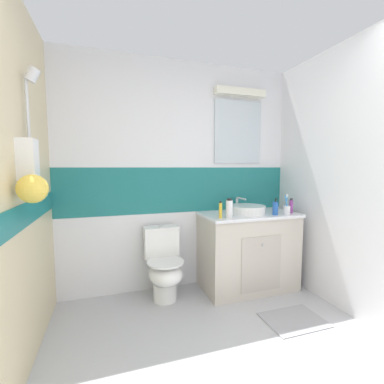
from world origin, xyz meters
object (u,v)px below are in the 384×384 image
Objects in this scene: soap_dispenser at (275,208)px; toilet at (164,266)px; sink_basin at (247,209)px; toothbrush_cup at (287,209)px; mouthwash_bottle at (229,209)px; deodorant_spray_can at (291,206)px; toothpaste_tube_upright at (220,210)px.

toilet is at bearing 168.70° from soap_dispenser.
soap_dispenser reaches higher than sink_basin.
toothbrush_cup reaches higher than mouthwash_bottle.
mouthwash_bottle is at bearing -177.16° from deodorant_spray_can.
toothbrush_cup is 1.24× the size of soap_dispenser.
soap_dispenser is at bearing 179.08° from toothbrush_cup.
deodorant_spray_can is at bearing 23.39° from toothbrush_cup.
mouthwash_bottle is 1.15× the size of toothpaste_tube_upright.
sink_basin is 0.42m from toothpaste_tube_upright.
toothbrush_cup is at bearing -10.18° from toilet.
mouthwash_bottle is (-0.30, -0.19, 0.05)m from sink_basin.
deodorant_spray_can is at bearing 8.76° from soap_dispenser.
mouthwash_bottle is (-0.54, -0.00, 0.02)m from soap_dispenser.
sink_basin is at bearing -2.70° from toilet.
toilet is 0.89m from mouthwash_bottle.
sink_basin is at bearing 23.29° from toothpaste_tube_upright.
toilet is at bearing 158.32° from toothpaste_tube_upright.
toilet is 4.35× the size of toothpaste_tube_upright.
toothbrush_cup is at bearing 0.05° from mouthwash_bottle.
sink_basin is at bearing 153.25° from toothbrush_cup.
sink_basin is at bearing 31.91° from mouthwash_bottle.
toothbrush_cup is at bearing -0.92° from soap_dispenser.
soap_dispenser is at bearing -171.24° from deodorant_spray_can.
sink_basin is at bearing 161.84° from deodorant_spray_can.
toothpaste_tube_upright is at bearing 178.21° from soap_dispenser.
toothpaste_tube_upright is (-0.76, 0.02, 0.03)m from toothbrush_cup.
toothbrush_cup is (1.29, -0.23, 0.56)m from toilet.
soap_dispenser is (-0.14, 0.00, 0.02)m from toothbrush_cup.
toilet is 3.77× the size of mouthwash_bottle.
sink_basin is 0.49m from deodorant_spray_can.
deodorant_spray_can is at bearing -8.03° from toilet.
toothbrush_cup is (0.38, -0.19, 0.01)m from sink_basin.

